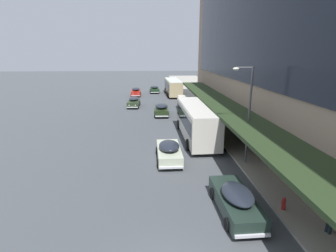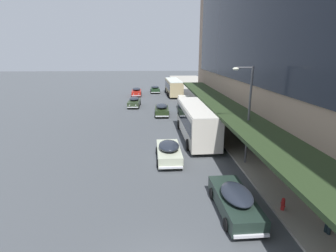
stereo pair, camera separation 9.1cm
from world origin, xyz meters
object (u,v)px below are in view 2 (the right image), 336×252
transit_bus_kerbside_rear (174,86)px  sedan_trailing_near (155,89)px  sedan_second_mid (162,109)px  transit_bus_kerbside_front (196,120)px  sedan_lead_mid (134,102)px  sedan_second_near (137,92)px  vw_van (185,103)px  fire_hydrant (283,204)px  street_lamp (247,109)px  sedan_oncoming_front (235,200)px  sedan_trailing_mid (169,151)px  pedestrian_at_kerb (331,213)px

transit_bus_kerbside_rear → sedan_trailing_near: size_ratio=2.31×
sedan_second_mid → transit_bus_kerbside_front: bearing=-74.0°
sedan_lead_mid → sedan_second_near: sedan_second_near is taller
vw_van → fire_hydrant: (2.06, -26.16, -0.60)m
vw_van → street_lamp: bearing=-84.1°
sedan_lead_mid → sedan_second_near: size_ratio=0.94×
sedan_trailing_near → fire_hydrant: (6.22, -44.23, -0.26)m
fire_hydrant → sedan_oncoming_front: bearing=177.6°
transit_bus_kerbside_front → sedan_trailing_mid: transit_bus_kerbside_front is taller
sedan_second_mid → street_lamp: 18.02m
transit_bus_kerbside_front → fire_hydrant: (2.58, -12.67, -1.40)m
sedan_second_mid → sedan_trailing_mid: (-0.04, -15.72, -0.01)m
sedan_trailing_near → street_lamp: 38.63m
transit_bus_kerbside_rear → sedan_second_mid: 17.87m
pedestrian_at_kerb → street_lamp: size_ratio=0.26×
sedan_lead_mid → vw_van: size_ratio=1.03×
sedan_second_near → vw_van: vw_van is taller
sedan_trailing_mid → street_lamp: bearing=-10.8°
transit_bus_kerbside_front → fire_hydrant: bearing=-78.5°
sedan_trailing_mid → street_lamp: 6.68m
sedan_second_near → pedestrian_at_kerb: bearing=-75.3°
pedestrian_at_kerb → sedan_trailing_mid: bearing=126.1°
sedan_lead_mid → vw_van: bearing=-21.4°
fire_hydrant → pedestrian_at_kerb: bearing=-59.0°
sedan_second_near → sedan_lead_mid: bearing=-88.6°
transit_bus_kerbside_front → sedan_second_near: (-7.38, 27.70, -1.11)m
pedestrian_at_kerb → fire_hydrant: 2.37m
transit_bus_kerbside_front → sedan_oncoming_front: size_ratio=2.10×
sedan_trailing_near → sedan_second_mid: 21.20m
transit_bus_kerbside_rear → sedan_oncoming_front: size_ratio=2.19×
sedan_trailing_mid → pedestrian_at_kerb: bearing=-53.9°
street_lamp → fire_hydrant: street_lamp is taller
sedan_oncoming_front → pedestrian_at_kerb: 4.28m
sedan_lead_mid → street_lamp: size_ratio=0.66×
sedan_second_near → sedan_oncoming_front: sedan_second_near is taller
transit_bus_kerbside_front → sedan_trailing_near: (-3.65, 31.56, -1.15)m
sedan_lead_mid → sedan_oncoming_front: size_ratio=0.97×
transit_bus_kerbside_front → sedan_trailing_mid: bearing=-119.4°
sedan_second_mid → sedan_second_near: sedan_second_mid is taller
sedan_trailing_mid → street_lamp: size_ratio=0.64×
sedan_trailing_near → fire_hydrant: sedan_trailing_near is taller
fire_hydrant → transit_bus_kerbside_rear: bearing=93.6°
transit_bus_kerbside_front → pedestrian_at_kerb: transit_bus_kerbside_front is taller
transit_bus_kerbside_front → sedan_lead_mid: bearing=113.4°
sedan_lead_mid → sedan_oncoming_front: bearing=-76.2°
transit_bus_kerbside_front → vw_van: (0.52, 13.49, -0.80)m
sedan_trailing_near → sedan_trailing_mid: 36.91m
sedan_second_mid → sedan_second_near: 17.88m
sedan_trailing_mid → sedan_second_mid: bearing=89.9°
pedestrian_at_kerb → street_lamp: 8.86m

